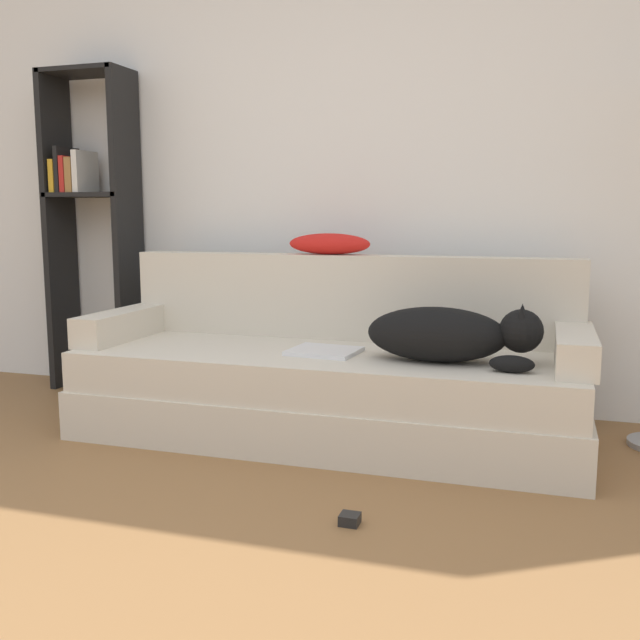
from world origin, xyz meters
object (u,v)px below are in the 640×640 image
object	(u,v)px
dog	(449,334)
laptop	(324,351)
couch	(327,395)
bookshelf	(90,212)
power_adapter	(350,519)
throw_pillow	(329,244)

from	to	relation	value
dog	laptop	size ratio (longest dim) A/B	2.27
laptop	couch	bearing A→B (deg)	101.39
couch	bookshelf	bearing A→B (deg)	162.26
power_adapter	couch	bearing A→B (deg)	111.73
couch	bookshelf	distance (m)	1.78
couch	power_adapter	distance (m)	0.93
bookshelf	laptop	bearing A→B (deg)	-19.48
laptop	bookshelf	size ratio (longest dim) A/B	0.18
laptop	throw_pillow	world-z (taller)	throw_pillow
power_adapter	dog	bearing A→B (deg)	75.23
couch	power_adapter	size ratio (longest dim) A/B	35.18
laptop	throw_pillow	xyz separation A→B (m)	(-0.10, 0.40, 0.44)
dog	power_adapter	distance (m)	0.93
throw_pillow	bookshelf	bearing A→B (deg)	174.49
throw_pillow	bookshelf	distance (m)	1.44
dog	laptop	world-z (taller)	dog
throw_pillow	couch	bearing A→B (deg)	-74.87
laptop	power_adapter	size ratio (longest dim) A/B	4.92
dog	power_adapter	size ratio (longest dim) A/B	11.17
dog	throw_pillow	world-z (taller)	throw_pillow
laptop	bookshelf	xyz separation A→B (m)	(-1.52, 0.54, 0.59)
bookshelf	power_adapter	size ratio (longest dim) A/B	28.05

